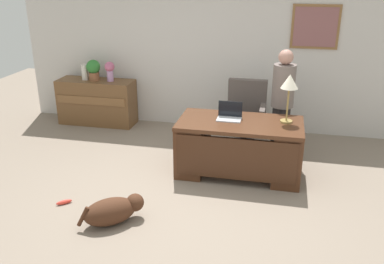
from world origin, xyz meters
The scene contains 13 objects.
ground_plane centered at (0.00, 0.00, 0.00)m, with size 12.00×12.00×0.00m, color gray.
back_wall centered at (0.01, 2.60, 1.35)m, with size 7.00×0.16×2.70m.
desk centered at (0.56, 0.78, 0.40)m, with size 1.63×0.84×0.75m.
credenza centered at (-2.15, 2.25, 0.40)m, with size 1.35×0.50×0.80m.
armchair centered at (0.55, 1.81, 0.47)m, with size 0.60×0.59×1.02m.
person_standing centered at (1.08, 1.56, 0.81)m, with size 0.32×0.32×1.58m.
dog_lying centered at (-0.64, -0.70, 0.16)m, with size 0.65×0.59×0.30m.
laptop centered at (0.41, 0.89, 0.80)m, with size 0.32×0.22×0.22m.
desk_lamp centered at (1.15, 0.91, 1.25)m, with size 0.22×0.22×0.63m.
vase_with_flowers centered at (-1.86, 2.25, 1.00)m, with size 0.17×0.17×0.34m.
vase_empty centered at (-2.34, 2.25, 0.93)m, with size 0.11×0.11×0.27m, color silver.
potted_plant centered at (-2.16, 2.25, 0.99)m, with size 0.24×0.24×0.36m.
dog_toy_bone centered at (-1.37, -0.46, 0.03)m, with size 0.19×0.05×0.05m, color #E53F33.
Camera 1 is at (1.04, -4.30, 2.60)m, focal length 38.64 mm.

